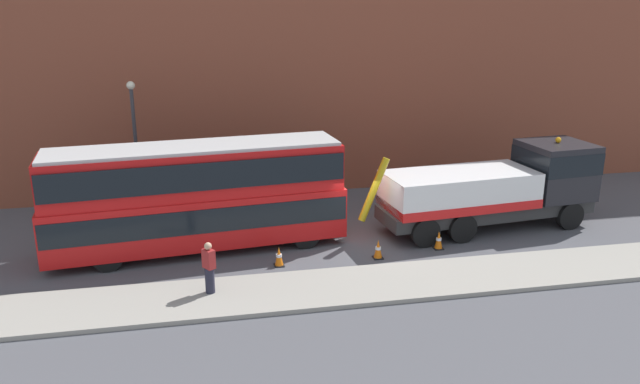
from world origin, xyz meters
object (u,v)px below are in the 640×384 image
(double_decker_bus, at_px, (197,193))
(pedestrian_onlooker, at_px, (209,268))
(traffic_cone_midway, at_px, (378,250))
(traffic_cone_near_truck, at_px, (439,240))
(traffic_cone_near_bus, at_px, (279,257))
(street_lamp, at_px, (135,136))
(recovery_tow_truck, at_px, (498,187))

(double_decker_bus, xyz_separation_m, pedestrian_onlooker, (0.27, -4.13, -1.25))
(pedestrian_onlooker, bearing_deg, traffic_cone_midway, -16.70)
(traffic_cone_near_truck, bearing_deg, traffic_cone_midway, -170.49)
(pedestrian_onlooker, xyz_separation_m, traffic_cone_midway, (6.14, 1.95, -0.64))
(double_decker_bus, height_order, traffic_cone_midway, double_decker_bus)
(double_decker_bus, bearing_deg, traffic_cone_near_bus, -43.99)
(traffic_cone_near_bus, relative_size, street_lamp, 0.12)
(traffic_cone_midway, distance_m, traffic_cone_near_truck, 2.56)
(double_decker_bus, relative_size, traffic_cone_near_truck, 15.55)
(recovery_tow_truck, distance_m, pedestrian_onlooker, 12.62)
(pedestrian_onlooker, height_order, traffic_cone_midway, pedestrian_onlooker)
(traffic_cone_midway, relative_size, traffic_cone_near_truck, 1.00)
(traffic_cone_midway, bearing_deg, traffic_cone_near_truck, 9.51)
(double_decker_bus, height_order, pedestrian_onlooker, double_decker_bus)
(pedestrian_onlooker, bearing_deg, recovery_tow_truck, -14.89)
(recovery_tow_truck, bearing_deg, traffic_cone_midway, -164.61)
(recovery_tow_truck, relative_size, pedestrian_onlooker, 5.99)
(traffic_cone_near_truck, distance_m, street_lamp, 13.69)
(double_decker_bus, relative_size, traffic_cone_midway, 15.55)
(pedestrian_onlooker, distance_m, traffic_cone_near_bus, 3.24)
(street_lamp, bearing_deg, traffic_cone_midway, -38.99)
(traffic_cone_near_truck, bearing_deg, traffic_cone_near_bus, -176.36)
(traffic_cone_near_truck, bearing_deg, double_decker_bus, 168.85)
(double_decker_bus, bearing_deg, street_lamp, 110.62)
(pedestrian_onlooker, distance_m, street_lamp, 9.91)
(recovery_tow_truck, xyz_separation_m, traffic_cone_near_truck, (-3.21, -1.81, -1.42))
(recovery_tow_truck, bearing_deg, street_lamp, 155.29)
(traffic_cone_near_truck, bearing_deg, recovery_tow_truck, 29.46)
(double_decker_bus, distance_m, traffic_cone_near_bus, 3.97)
(pedestrian_onlooker, distance_m, traffic_cone_near_truck, 9.01)
(traffic_cone_near_bus, distance_m, traffic_cone_near_truck, 6.20)
(pedestrian_onlooker, distance_m, traffic_cone_midway, 6.48)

